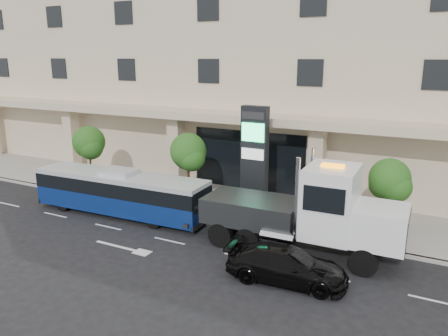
% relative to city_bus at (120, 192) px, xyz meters
% --- Properties ---
extents(ground, '(120.00, 120.00, 0.00)m').
position_rel_city_bus_xyz_m(ground, '(4.60, -0.31, -1.38)').
color(ground, black).
rests_on(ground, ground).
extents(sidewalk, '(120.00, 6.00, 0.15)m').
position_rel_city_bus_xyz_m(sidewalk, '(4.60, 4.69, -1.31)').
color(sidewalk, gray).
rests_on(sidewalk, ground).
extents(curb, '(120.00, 0.30, 0.15)m').
position_rel_city_bus_xyz_m(curb, '(4.60, 1.69, -1.31)').
color(curb, gray).
rests_on(curb, ground).
extents(convention_center, '(60.00, 17.60, 20.00)m').
position_rel_city_bus_xyz_m(convention_center, '(4.60, 15.11, 8.59)').
color(convention_center, '#C7B295').
rests_on(convention_center, ground).
extents(tree_left, '(2.27, 2.20, 4.22)m').
position_rel_city_bus_xyz_m(tree_left, '(-5.38, 3.28, 1.73)').
color(tree_left, '#422B19').
rests_on(tree_left, sidewalk).
extents(tree_mid, '(2.28, 2.20, 4.38)m').
position_rel_city_bus_xyz_m(tree_mid, '(2.62, 3.28, 1.87)').
color(tree_mid, '#422B19').
rests_on(tree_mid, sidewalk).
extents(tree_right, '(2.10, 2.00, 4.04)m').
position_rel_city_bus_xyz_m(tree_right, '(14.12, 3.28, 1.65)').
color(tree_right, '#422B19').
rests_on(tree_right, sidewalk).
extents(city_bus, '(10.83, 2.67, 2.72)m').
position_rel_city_bus_xyz_m(city_bus, '(0.00, 0.00, 0.00)').
color(city_bus, black).
rests_on(city_bus, ground).
extents(tow_truck, '(10.58, 2.86, 4.82)m').
position_rel_city_bus_xyz_m(tow_truck, '(11.12, 0.04, 0.60)').
color(tow_truck, '#2D3033').
rests_on(tow_truck, ground).
extents(black_sedan, '(5.12, 2.43, 1.44)m').
position_rel_city_bus_xyz_m(black_sedan, '(11.13, -2.94, -0.66)').
color(black_sedan, black).
rests_on(black_sedan, ground).
extents(signage_pylon, '(1.55, 0.60, 6.17)m').
position_rel_city_bus_xyz_m(signage_pylon, '(6.77, 3.67, 1.90)').
color(signage_pylon, black).
rests_on(signage_pylon, sidewalk).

